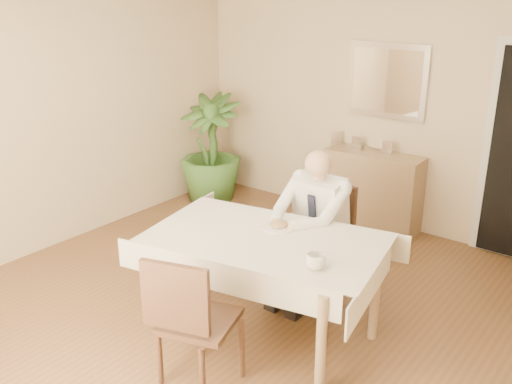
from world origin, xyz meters
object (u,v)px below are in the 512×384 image
Objects in this scene: seated_man at (309,220)px; sideboard at (372,190)px; chair_far at (327,229)px; chair_near at (190,316)px; dining_table at (265,248)px; potted_palm at (210,149)px; coffee_mug at (316,261)px.

sideboard is (-0.26, 1.66, -0.28)m from seated_man.
chair_near is at bearing -82.57° from chair_far.
sideboard is at bearing 99.02° from seated_man.
seated_man is at bearing 73.52° from chair_near.
dining_table is 2.80m from potted_palm.
chair_near is at bearing -127.36° from coffee_mug.
seated_man is 0.97× the size of potted_palm.
chair_far is 0.72× the size of seated_man.
coffee_mug is (0.54, -1.07, 0.30)m from chair_far.
potted_palm is (-2.20, 2.63, 0.11)m from chair_near.
seated_man is 2.46m from potted_palm.
dining_table is 1.86× the size of sideboard.
coffee_mug is 0.10× the size of potted_palm.
seated_man is 0.96m from coffee_mug.
sideboard is (-0.26, 1.38, -0.10)m from chair_far.
potted_palm is (-2.15, 1.79, -0.02)m from dining_table.
potted_palm is at bearing 143.75° from coffee_mug.
sideboard is at bearing 13.84° from potted_palm.
dining_table is at bearing -84.38° from sideboard.
potted_palm is (-2.15, 1.20, -0.05)m from seated_man.
chair_far is 0.34m from seated_man.
chair_far is at bearing 73.23° from chair_near.
dining_table is at bearing 74.75° from chair_near.
coffee_mug reaches higher than sideboard.
chair_near is at bearing -50.16° from potted_palm.
sideboard is (-0.26, 2.26, -0.26)m from dining_table.
chair_far is 1.40m from sideboard.
dining_table is at bearing -84.03° from chair_far.
potted_palm reaches higher than seated_man.
dining_table is 0.59m from coffee_mug.
seated_man reaches higher than dining_table.
chair_far reaches higher than sideboard.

